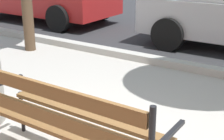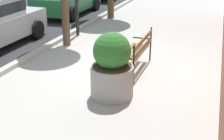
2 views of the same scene
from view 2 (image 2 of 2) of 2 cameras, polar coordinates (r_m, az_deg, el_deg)
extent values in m
plane|color=#ADA8A0|center=(8.43, 3.25, 0.79)|extent=(80.00, 80.00, 0.00)
cube|color=#B2AFA8|center=(9.55, -13.73, 3.12)|extent=(60.00, 0.20, 0.12)
cube|color=brown|center=(7.96, 5.04, 2.91)|extent=(1.70, 0.12, 0.04)
cube|color=brown|center=(8.01, 3.79, 3.05)|extent=(1.70, 0.12, 0.04)
cube|color=brown|center=(8.05, 2.56, 3.19)|extent=(1.70, 0.12, 0.04)
cube|color=brown|center=(7.89, 5.71, 4.01)|extent=(1.70, 0.05, 0.11)
cube|color=brown|center=(7.83, 5.77, 5.54)|extent=(1.70, 0.05, 0.11)
cylinder|color=black|center=(7.35, 0.38, -0.51)|extent=(0.04, 0.04, 0.45)
cylinder|color=black|center=(7.13, 3.96, 0.88)|extent=(0.04, 0.04, 0.95)
cube|color=black|center=(7.15, 1.91, 2.22)|extent=(0.04, 0.48, 0.03)
cylinder|color=black|center=(8.93, 4.06, 3.52)|extent=(0.04, 0.04, 0.45)
cylinder|color=black|center=(8.75, 7.07, 4.74)|extent=(0.04, 0.04, 0.95)
cube|color=black|center=(8.77, 5.39, 5.83)|extent=(0.04, 0.48, 0.03)
cylinder|color=gray|center=(6.60, 0.00, -2.09)|extent=(0.91, 0.91, 0.68)
cylinder|color=#38281C|center=(6.47, 0.00, 0.79)|extent=(0.82, 0.82, 0.03)
sphere|color=#2D6B28|center=(6.36, 0.00, 3.49)|extent=(0.79, 0.79, 0.79)
cylinder|color=brown|center=(10.03, -8.65, 11.69)|extent=(0.24, 0.24, 2.60)
cylinder|color=black|center=(11.15, -13.60, 7.17)|extent=(0.64, 0.22, 0.64)
cube|color=#236638|center=(15.04, -8.03, 12.34)|extent=(4.11, 1.72, 0.70)
cylinder|color=black|center=(16.64, -8.59, 12.18)|extent=(0.64, 0.22, 0.64)
cylinder|color=black|center=(15.94, -3.01, 11.98)|extent=(0.64, 0.22, 0.64)
cylinder|color=black|center=(14.35, -13.44, 10.34)|extent=(0.64, 0.22, 0.64)
cylinder|color=black|center=(13.54, -7.20, 10.10)|extent=(0.64, 0.22, 0.64)
camera|label=1|loc=(9.10, 19.31, 13.18)|focal=54.47mm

